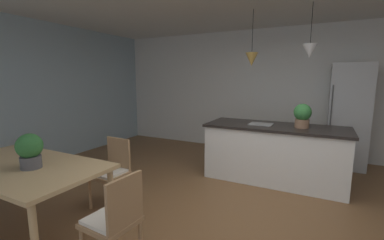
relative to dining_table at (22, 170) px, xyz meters
The scene contains 12 objects.
ground_plane 2.45m from the dining_table, 28.77° to the left, with size 10.00×8.40×0.04m, color brown.
wall_back_kitchen 4.89m from the dining_table, 64.92° to the left, with size 10.00×0.12×2.70m, color silver.
window_wall_left_glazing 2.40m from the dining_table, 150.67° to the left, with size 0.06×8.40×2.70m, color #9EB7C6.
dining_table is the anchor object (origin of this frame).
chair_far_right 0.98m from the dining_table, 64.26° to the left, with size 0.42×0.42×0.87m.
chair_kitchen_end 1.30m from the dining_table, ahead, with size 0.43×0.43×0.87m.
kitchen_island 3.43m from the dining_table, 51.59° to the left, with size 2.16×0.86×0.91m.
refrigerator 5.12m from the dining_table, 51.22° to the left, with size 0.66×0.67×1.91m.
pendant_over_island_main 3.42m from the dining_table, 57.52° to the left, with size 0.20×0.20×0.86m.
pendant_over_island_aux 3.94m from the dining_table, 46.50° to the left, with size 0.20×0.20×0.77m.
potted_plant_on_island 3.70m from the dining_table, 46.93° to the left, with size 0.26×0.26×0.36m.
potted_plant_on_table 0.33m from the dining_table, ahead, with size 0.25×0.25×0.35m.
Camera 1 is at (0.72, -2.62, 1.64)m, focal length 24.10 mm.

